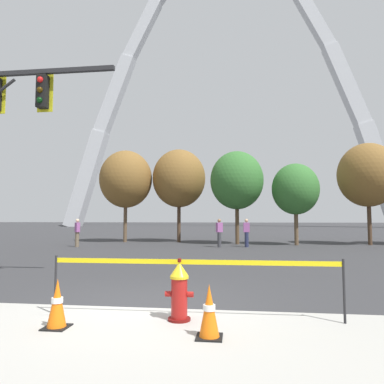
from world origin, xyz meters
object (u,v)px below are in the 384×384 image
Objects in this scene: traffic_cone_mid_sidewalk at (209,312)px; pedestrian_standing_center at (247,233)px; fire_hydrant at (179,291)px; pedestrian_walking_left at (77,232)px; traffic_cone_by_hydrant at (57,304)px; pedestrian_walking_right at (219,233)px; monument_arch at (226,95)px.

traffic_cone_mid_sidewalk is 0.46× the size of pedestrian_standing_center.
pedestrian_walking_left reaches higher than fire_hydrant.
traffic_cone_by_hydrant is 15.39m from pedestrian_walking_left.
pedestrian_walking_left is at bearing -174.23° from pedestrian_walking_right.
pedestrian_walking_right is (-0.02, 14.23, 0.35)m from fire_hydrant.
fire_hydrant is 14.58m from pedestrian_standing_center.
traffic_cone_mid_sidewalk is 63.60m from monument_arch.
fire_hydrant is at bearing -59.01° from pedestrian_walking_left.
traffic_cone_by_hydrant is at bearing -102.14° from pedestrian_standing_center.
monument_arch is 38.58× the size of pedestrian_walking_left.
monument_arch is at bearing 89.02° from traffic_cone_by_hydrant.
traffic_cone_mid_sidewalk is 0.46× the size of pedestrian_walking_right.
pedestrian_walking_right reaches higher than fire_hydrant.
pedestrian_walking_right is (8.03, 0.81, 0.00)m from pedestrian_walking_left.
traffic_cone_mid_sidewalk is at bearing -87.85° from pedestrian_walking_right.
pedestrian_walking_left is at bearing 120.99° from fire_hydrant.
fire_hydrant is at bearing -89.90° from pedestrian_walking_right.
fire_hydrant is 0.62× the size of pedestrian_walking_left.
fire_hydrant is at bearing 19.32° from traffic_cone_by_hydrant.
pedestrian_walking_left is at bearing -99.28° from monument_arch.
monument_arch reaches higher than pedestrian_standing_center.
fire_hydrant is at bearing 125.29° from traffic_cone_mid_sidewalk.
pedestrian_walking_right is (0.73, -43.91, -23.52)m from monument_arch.
pedestrian_walking_right is (1.73, 14.84, 0.46)m from traffic_cone_by_hydrant.
monument_arch is at bearing 80.72° from pedestrian_walking_left.
pedestrian_walking_left and pedestrian_standing_center have the same top height.
monument_arch is at bearing 90.95° from pedestrian_walking_right.
monument_arch is 51.05m from pedestrian_walking_left.
pedestrian_standing_center is at bearing 6.49° from pedestrian_walking_left.
pedestrian_standing_center is (9.56, 1.09, 0.00)m from pedestrian_walking_left.
monument_arch is 49.62m from pedestrian_standing_center.
pedestrian_walking_left is 1.00× the size of pedestrian_standing_center.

